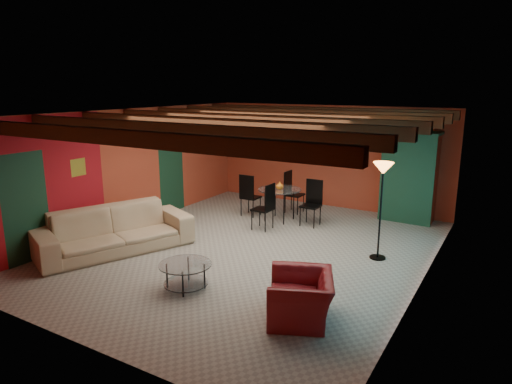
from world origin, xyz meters
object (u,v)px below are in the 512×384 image
Objects in this scene: sofa at (114,230)px; armoire at (409,178)px; coffee_table at (186,276)px; potted_plant at (414,124)px; floor_lamp at (380,211)px; armchair at (301,297)px; dining_table at (280,199)px; vase at (280,173)px.

armoire reaches higher than sofa.
potted_plant is (2.19, 5.74, 2.11)m from coffee_table.
potted_plant is at bearing -18.11° from sofa.
floor_lamp is at bearing 51.36° from coffee_table.
dining_table is at bearing -172.91° from armchair.
dining_table is 4.50× the size of potted_plant.
potted_plant is (0.00, 0.00, 1.28)m from armoire.
vase is (-2.48, 4.09, 0.84)m from armchair.
potted_plant reaches higher than vase.
coffee_table is at bearing -82.24° from sofa.
floor_lamp reaches higher than dining_table.
dining_table is 0.63m from vase.
potted_plant reaches higher than armchair.
dining_table is 0.99× the size of armoire.
floor_lamp is at bearing -85.89° from armoire.
floor_lamp is (2.31, 2.88, 0.71)m from coffee_table.
sofa is 15.96× the size of vase.
armoire is 4.55× the size of potted_plant.
vase is (-2.66, -1.60, -1.16)m from potted_plant.
coffee_table is at bearing -83.59° from vase.
potted_plant reaches higher than armoire.
armchair is at bearing -74.43° from sofa.
armoire is (2.66, 1.60, 0.51)m from dining_table.
floor_lamp is (0.29, 2.83, 0.60)m from armchair.
dining_table is (-0.47, 4.14, 0.32)m from coffee_table.
sofa reaches higher than coffee_table.
dining_table is (-2.48, 4.09, 0.21)m from armchair.
armchair is at bearing -58.79° from dining_table.
coffee_table is 6.20m from armoire.
sofa is at bearing -153.99° from floor_lamp.
armchair is at bearing 1.61° from coffee_table.
potted_plant is at bearing 0.00° from armoire.
dining_table is 3.15m from armoire.
sofa is 5.15m from floor_lamp.
dining_table is at bearing 0.00° from vase.
floor_lamp is 3.19m from potted_plant.
sofa is 4.35m from armchair.
armoire is at bearing 154.03° from armchair.
floor_lamp is at bearing -87.79° from potted_plant.
sofa is 1.43× the size of dining_table.
armoire is 11.34× the size of vase.
vase is at bearing 155.53° from floor_lamp.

